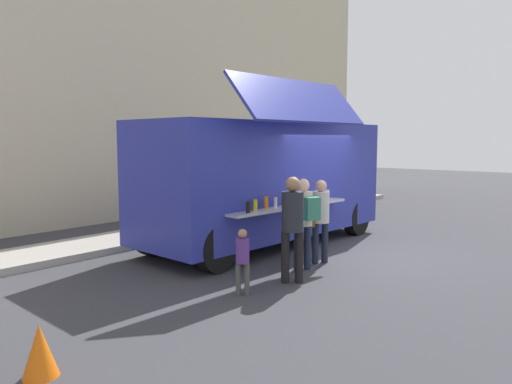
{
  "coord_description": "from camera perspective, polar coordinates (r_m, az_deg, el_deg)",
  "views": [
    {
      "loc": [
        -9.12,
        -5.04,
        2.39
      ],
      "look_at": [
        -1.3,
        1.49,
        1.3
      ],
      "focal_mm": 34.25,
      "sensor_mm": 36.0,
      "label": 1
    }
  ],
  "objects": [
    {
      "name": "customer_rear_waiting",
      "position": [
        8.13,
        4.29,
        -3.28
      ],
      "size": [
        0.36,
        0.36,
        1.79
      ],
      "rotation": [
        0.0,
        0.0,
        0.76
      ],
      "color": "black",
      "rests_on": "ground"
    },
    {
      "name": "food_truck_main",
      "position": [
        11.08,
        1.16,
        1.61
      ],
      "size": [
        6.3,
        3.18,
        3.6
      ],
      "rotation": [
        0.0,
        0.0,
        -0.05
      ],
      "color": "#2B329C",
      "rests_on": "ground"
    },
    {
      "name": "customer_mid_with_backpack",
      "position": [
        8.93,
        5.64,
        -2.65
      ],
      "size": [
        0.43,
        0.55,
        1.69
      ],
      "rotation": [
        0.0,
        0.0,
        1.2
      ],
      "color": "#1D253A",
      "rests_on": "ground"
    },
    {
      "name": "traffic_cone_orange",
      "position": [
        5.61,
        -23.93,
        -16.58
      ],
      "size": [
        0.36,
        0.36,
        0.55
      ],
      "primitive_type": "cone",
      "color": "orange",
      "rests_on": "ground"
    },
    {
      "name": "curb_strip",
      "position": [
        10.84,
        -23.86,
        -6.76
      ],
      "size": [
        28.0,
        1.6,
        0.15
      ],
      "primitive_type": "cube",
      "color": "#9E998E",
      "rests_on": "ground"
    },
    {
      "name": "child_near_queue",
      "position": [
        7.55,
        -1.58,
        -7.46
      ],
      "size": [
        0.21,
        0.21,
        1.03
      ],
      "rotation": [
        0.0,
        0.0,
        0.59
      ],
      "color": "#484B44",
      "rests_on": "ground"
    },
    {
      "name": "customer_front_ordering",
      "position": [
        9.49,
        7.47,
        -2.59
      ],
      "size": [
        0.52,
        0.38,
        1.63
      ],
      "rotation": [
        0.0,
        0.0,
        1.12
      ],
      "color": "#1D2336",
      "rests_on": "ground"
    },
    {
      "name": "ground_plane",
      "position": [
        10.69,
        10.74,
        -6.92
      ],
      "size": [
        60.0,
        60.0,
        0.0
      ],
      "primitive_type": "plane",
      "color": "#38383D"
    },
    {
      "name": "trash_bin",
      "position": [
        15.49,
        2.95,
        -0.96
      ],
      "size": [
        0.6,
        0.6,
        0.97
      ],
      "primitive_type": "cylinder",
      "color": "#2C5C3A",
      "rests_on": "ground"
    }
  ]
}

